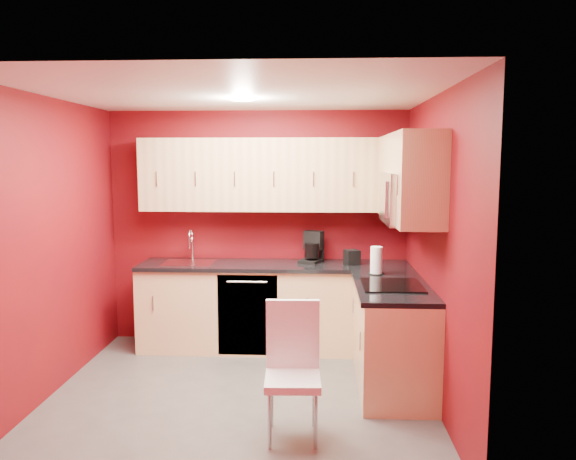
# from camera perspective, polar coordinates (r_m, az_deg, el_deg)

# --- Properties ---
(floor) EXTENTS (3.20, 3.20, 0.00)m
(floor) POSITION_cam_1_polar(r_m,az_deg,el_deg) (4.97, -4.83, -16.30)
(floor) COLOR #54504E
(floor) RESTS_ON ground
(ceiling) EXTENTS (3.20, 3.20, 0.00)m
(ceiling) POSITION_cam_1_polar(r_m,az_deg,el_deg) (4.60, -5.16, 13.65)
(ceiling) COLOR white
(ceiling) RESTS_ON wall_back
(wall_back) EXTENTS (3.20, 0.00, 3.20)m
(wall_back) POSITION_cam_1_polar(r_m,az_deg,el_deg) (6.10, -3.05, 0.26)
(wall_back) COLOR maroon
(wall_back) RESTS_ON floor
(wall_front) EXTENTS (3.20, 0.00, 3.20)m
(wall_front) POSITION_cam_1_polar(r_m,az_deg,el_deg) (3.17, -8.76, -6.13)
(wall_front) COLOR maroon
(wall_front) RESTS_ON floor
(wall_left) EXTENTS (0.00, 3.00, 3.00)m
(wall_left) POSITION_cam_1_polar(r_m,az_deg,el_deg) (5.10, -23.11, -1.63)
(wall_left) COLOR maroon
(wall_left) RESTS_ON floor
(wall_right) EXTENTS (0.00, 3.00, 3.00)m
(wall_right) POSITION_cam_1_polar(r_m,az_deg,el_deg) (4.68, 14.81, -2.03)
(wall_right) COLOR maroon
(wall_right) RESTS_ON floor
(base_cabinets_back) EXTENTS (2.80, 0.60, 0.87)m
(base_cabinets_back) POSITION_cam_1_polar(r_m,az_deg,el_deg) (5.94, -1.36, -7.92)
(base_cabinets_back) COLOR #EDC587
(base_cabinets_back) RESTS_ON floor
(base_cabinets_right) EXTENTS (0.60, 1.30, 0.87)m
(base_cabinets_right) POSITION_cam_1_polar(r_m,az_deg,el_deg) (5.06, 10.54, -10.74)
(base_cabinets_right) COLOR #EDC587
(base_cabinets_right) RESTS_ON floor
(countertop_back) EXTENTS (2.80, 0.63, 0.04)m
(countertop_back) POSITION_cam_1_polar(r_m,az_deg,el_deg) (5.83, -1.39, -3.63)
(countertop_back) COLOR black
(countertop_back) RESTS_ON base_cabinets_back
(countertop_right) EXTENTS (0.63, 1.27, 0.04)m
(countertop_right) POSITION_cam_1_polar(r_m,az_deg,el_deg) (4.92, 10.51, -5.74)
(countertop_right) COLOR black
(countertop_right) RESTS_ON base_cabinets_right
(upper_cabinets_back) EXTENTS (2.80, 0.35, 0.75)m
(upper_cabinets_back) POSITION_cam_1_polar(r_m,az_deg,el_deg) (5.87, -1.31, 5.64)
(upper_cabinets_back) COLOR tan
(upper_cabinets_back) RESTS_ON wall_back
(upper_cabinets_right) EXTENTS (0.35, 1.55, 0.75)m
(upper_cabinets_right) POSITION_cam_1_polar(r_m,az_deg,el_deg) (5.03, 12.05, 5.96)
(upper_cabinets_right) COLOR tan
(upper_cabinets_right) RESTS_ON wall_right
(microwave) EXTENTS (0.42, 0.76, 0.42)m
(microwave) POSITION_cam_1_polar(r_m,az_deg,el_deg) (4.79, 12.07, 3.20)
(microwave) COLOR silver
(microwave) RESTS_ON upper_cabinets_right
(cooktop) EXTENTS (0.50, 0.55, 0.01)m
(cooktop) POSITION_cam_1_polar(r_m,az_deg,el_deg) (4.88, 10.51, -5.54)
(cooktop) COLOR black
(cooktop) RESTS_ON countertop_right
(sink) EXTENTS (0.52, 0.42, 0.35)m
(sink) POSITION_cam_1_polar(r_m,az_deg,el_deg) (5.97, -10.03, -2.95)
(sink) COLOR silver
(sink) RESTS_ON countertop_back
(dishwasher_front) EXTENTS (0.60, 0.02, 0.82)m
(dishwasher_front) POSITION_cam_1_polar(r_m,az_deg,el_deg) (5.69, -4.13, -8.62)
(dishwasher_front) COLOR black
(dishwasher_front) RESTS_ON base_cabinets_back
(downlight) EXTENTS (0.20, 0.20, 0.01)m
(downlight) POSITION_cam_1_polar(r_m,az_deg,el_deg) (4.89, -4.65, 13.08)
(downlight) COLOR white
(downlight) RESTS_ON ceiling
(coffee_maker) EXTENTS (0.29, 0.32, 0.33)m
(coffee_maker) POSITION_cam_1_polar(r_m,az_deg,el_deg) (5.87, 2.35, -1.75)
(coffee_maker) COLOR black
(coffee_maker) RESTS_ON countertop_back
(napkin_holder) EXTENTS (0.18, 0.18, 0.15)m
(napkin_holder) POSITION_cam_1_polar(r_m,az_deg,el_deg) (5.81, 6.51, -2.76)
(napkin_holder) COLOR black
(napkin_holder) RESTS_ON countertop_back
(paper_towel) EXTENTS (0.18, 0.18, 0.26)m
(paper_towel) POSITION_cam_1_polar(r_m,az_deg,el_deg) (5.33, 8.96, -3.08)
(paper_towel) COLOR white
(paper_towel) RESTS_ON countertop_right
(dining_chair) EXTENTS (0.41, 0.42, 0.96)m
(dining_chair) POSITION_cam_1_polar(r_m,az_deg,el_deg) (4.09, 0.48, -14.28)
(dining_chair) COLOR white
(dining_chair) RESTS_ON floor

